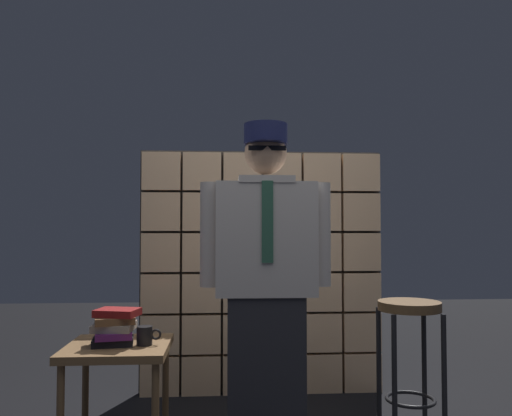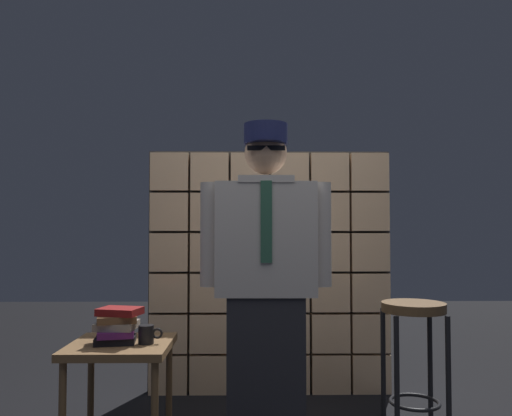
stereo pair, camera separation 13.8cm
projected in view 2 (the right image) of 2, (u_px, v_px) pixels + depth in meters
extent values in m
cube|color=#E0B78C|center=(168.00, 374.00, 3.58)|extent=(0.27, 0.08, 0.27)
cube|color=#E0B78C|center=(209.00, 374.00, 3.59)|extent=(0.27, 0.08, 0.27)
cube|color=#E0B78C|center=(250.00, 374.00, 3.59)|extent=(0.27, 0.08, 0.27)
cube|color=#E0B78C|center=(290.00, 374.00, 3.60)|extent=(0.27, 0.08, 0.27)
cube|color=#E0B78C|center=(331.00, 374.00, 3.60)|extent=(0.27, 0.08, 0.27)
cube|color=#E0B78C|center=(371.00, 374.00, 3.60)|extent=(0.27, 0.08, 0.27)
cube|color=#E0B78C|center=(169.00, 333.00, 3.60)|extent=(0.27, 0.08, 0.27)
cube|color=#E0B78C|center=(209.00, 333.00, 3.60)|extent=(0.27, 0.08, 0.27)
cube|color=#E0B78C|center=(250.00, 333.00, 3.60)|extent=(0.27, 0.08, 0.27)
cube|color=#E0B78C|center=(290.00, 333.00, 3.61)|extent=(0.27, 0.08, 0.27)
cube|color=#E0B78C|center=(330.00, 333.00, 3.61)|extent=(0.27, 0.08, 0.27)
cube|color=#E0B78C|center=(371.00, 333.00, 3.61)|extent=(0.27, 0.08, 0.27)
cube|color=#E0B78C|center=(169.00, 293.00, 3.61)|extent=(0.27, 0.08, 0.27)
cube|color=#E0B78C|center=(209.00, 293.00, 3.61)|extent=(0.27, 0.08, 0.27)
cube|color=#E0B78C|center=(250.00, 292.00, 3.61)|extent=(0.27, 0.08, 0.27)
cube|color=#E0B78C|center=(290.00, 292.00, 3.62)|extent=(0.27, 0.08, 0.27)
cube|color=#E0B78C|center=(330.00, 292.00, 3.62)|extent=(0.27, 0.08, 0.27)
cube|color=#E0B78C|center=(370.00, 292.00, 3.63)|extent=(0.27, 0.08, 0.27)
cube|color=#E0B78C|center=(169.00, 252.00, 3.62)|extent=(0.27, 0.08, 0.27)
cube|color=#E0B78C|center=(210.00, 252.00, 3.62)|extent=(0.27, 0.08, 0.27)
cube|color=#E0B78C|center=(250.00, 252.00, 3.63)|extent=(0.27, 0.08, 0.27)
cube|color=#E0B78C|center=(290.00, 252.00, 3.63)|extent=(0.27, 0.08, 0.27)
cube|color=#E0B78C|center=(330.00, 252.00, 3.63)|extent=(0.27, 0.08, 0.27)
cube|color=#E0B78C|center=(370.00, 252.00, 3.64)|extent=(0.27, 0.08, 0.27)
cube|color=#E0B78C|center=(170.00, 212.00, 3.63)|extent=(0.27, 0.08, 0.27)
cube|color=#E0B78C|center=(210.00, 212.00, 3.63)|extent=(0.27, 0.08, 0.27)
cube|color=#E0B78C|center=(250.00, 212.00, 3.64)|extent=(0.27, 0.08, 0.27)
cube|color=#E0B78C|center=(290.00, 212.00, 3.64)|extent=(0.27, 0.08, 0.27)
cube|color=#E0B78C|center=(330.00, 212.00, 3.65)|extent=(0.27, 0.08, 0.27)
cube|color=#E0B78C|center=(369.00, 212.00, 3.65)|extent=(0.27, 0.08, 0.27)
cube|color=#E0B78C|center=(170.00, 172.00, 3.64)|extent=(0.27, 0.08, 0.27)
cube|color=#E0B78C|center=(210.00, 172.00, 3.65)|extent=(0.27, 0.08, 0.27)
cube|color=#E0B78C|center=(250.00, 172.00, 3.65)|extent=(0.27, 0.08, 0.27)
cube|color=#E0B78C|center=(290.00, 172.00, 3.65)|extent=(0.27, 0.08, 0.27)
cube|color=#E0B78C|center=(329.00, 172.00, 3.66)|extent=(0.27, 0.08, 0.27)
cube|color=#E0B78C|center=(369.00, 172.00, 3.66)|extent=(0.27, 0.08, 0.27)
cube|color=#38332D|center=(270.00, 272.00, 3.67)|extent=(1.74, 0.02, 1.74)
cube|color=#28282D|center=(266.00, 376.00, 2.59)|extent=(0.39, 0.20, 0.82)
cube|color=silver|center=(266.00, 239.00, 2.62)|extent=(0.51, 0.23, 0.58)
cube|color=#33664C|center=(266.00, 222.00, 2.51)|extent=(0.06, 0.01, 0.40)
cube|color=silver|center=(266.00, 181.00, 2.63)|extent=(0.28, 0.23, 0.04)
sphere|color=tan|center=(266.00, 153.00, 2.64)|extent=(0.22, 0.22, 0.22)
ellipsoid|color=black|center=(266.00, 159.00, 2.59)|extent=(0.14, 0.08, 0.10)
cube|color=black|center=(266.00, 148.00, 2.54)|extent=(0.19, 0.01, 0.02)
cylinder|color=#191E47|center=(266.00, 142.00, 2.56)|extent=(0.17, 0.17, 0.01)
cylinder|color=#191E47|center=(266.00, 134.00, 2.64)|extent=(0.23, 0.23, 0.10)
cylinder|color=silver|center=(321.00, 234.00, 2.62)|extent=(0.10, 0.10, 0.53)
cylinder|color=silver|center=(210.00, 234.00, 2.62)|extent=(0.10, 0.10, 0.53)
cylinder|color=brown|center=(413.00, 307.00, 2.76)|extent=(0.34, 0.34, 0.05)
torus|color=black|center=(415.00, 402.00, 2.74)|extent=(0.27, 0.27, 0.02)
cylinder|color=black|center=(397.00, 386.00, 2.61)|extent=(0.03, 0.03, 0.71)
cylinder|color=black|center=(449.00, 386.00, 2.61)|extent=(0.03, 0.03, 0.71)
cylinder|color=black|center=(383.00, 371.00, 2.87)|extent=(0.03, 0.03, 0.71)
cylinder|color=black|center=(430.00, 371.00, 2.88)|extent=(0.03, 0.03, 0.71)
cube|color=brown|center=(121.00, 346.00, 2.67)|extent=(0.52, 0.52, 0.04)
cylinder|color=brown|center=(62.00, 416.00, 2.44)|extent=(0.04, 0.04, 0.52)
cylinder|color=brown|center=(155.00, 416.00, 2.44)|extent=(0.04, 0.04, 0.52)
cylinder|color=brown|center=(91.00, 388.00, 2.88)|extent=(0.04, 0.04, 0.52)
cylinder|color=brown|center=(169.00, 387.00, 2.88)|extent=(0.04, 0.04, 0.52)
cube|color=black|center=(115.00, 340.00, 2.65)|extent=(0.22, 0.18, 0.04)
cube|color=#591E66|center=(116.00, 333.00, 2.65)|extent=(0.21, 0.21, 0.03)
cube|color=gray|center=(117.00, 325.00, 2.67)|extent=(0.21, 0.20, 0.04)
cube|color=brown|center=(117.00, 318.00, 2.67)|extent=(0.24, 0.23, 0.04)
cube|color=maroon|center=(120.00, 311.00, 2.67)|extent=(0.24, 0.20, 0.04)
cylinder|color=black|center=(146.00, 334.00, 2.65)|extent=(0.08, 0.08, 0.09)
torus|color=black|center=(157.00, 333.00, 2.65)|extent=(0.06, 0.01, 0.06)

